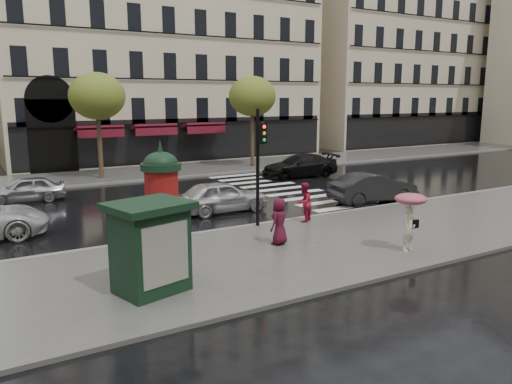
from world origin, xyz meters
TOP-DOWN VIEW (x-y plane):
  - ground at (0.00, 0.00)m, footprint 160.00×160.00m
  - near_sidewalk at (0.00, -0.50)m, footprint 90.00×7.00m
  - far_sidewalk at (0.00, 19.00)m, footprint 90.00×6.00m
  - near_kerb at (0.00, 3.00)m, footprint 90.00×0.25m
  - far_kerb at (0.00, 16.00)m, footprint 90.00×0.25m
  - zebra_crossing at (6.00, 9.60)m, footprint 3.60×11.75m
  - bldg_far_corner at (6.00, 30.00)m, footprint 26.00×14.00m
  - bldg_far_right at (34.00, 30.00)m, footprint 24.00×14.00m
  - tree_far_left at (-2.00, 18.00)m, footprint 3.40×3.40m
  - tree_far_right at (9.00, 18.00)m, footprint 3.40×3.40m
  - woman_umbrella at (3.06, -2.59)m, footprint 1.04×1.04m
  - woman_red at (2.40, 2.40)m, footprint 0.99×0.93m
  - man_burgundy at (-0.22, 0.22)m, footprint 0.93×0.80m
  - morris_column at (-3.72, 2.15)m, footprint 1.35×1.35m
  - traffic_light at (0.46, 2.71)m, footprint 0.32×0.45m
  - newsstand at (-5.43, -1.65)m, footprint 2.33×2.11m
  - car_silver at (0.46, 6.06)m, footprint 4.27×1.75m
  - car_darkgrey at (7.90, 4.20)m, footprint 4.60×2.09m
  - car_black at (9.42, 12.58)m, footprint 5.30×2.62m
  - car_far_silver at (-6.89, 13.03)m, footprint 3.82×1.79m

SIDE VIEW (x-z plane):
  - ground at x=0.00m, z-range 0.00..0.00m
  - zebra_crossing at x=6.00m, z-range 0.00..0.01m
  - near_sidewalk at x=0.00m, z-range 0.00..0.12m
  - far_sidewalk at x=0.00m, z-range 0.00..0.12m
  - near_kerb at x=0.00m, z-range 0.00..0.14m
  - far_kerb at x=0.00m, z-range 0.00..0.14m
  - car_far_silver at x=-6.89m, z-range 0.00..1.27m
  - car_silver at x=0.46m, z-range 0.00..1.45m
  - car_darkgrey at x=7.90m, z-range 0.00..1.47m
  - car_black at x=9.42m, z-range 0.00..1.48m
  - woman_red at x=2.40m, z-range 0.12..1.73m
  - man_burgundy at x=-0.22m, z-range 0.12..1.74m
  - newsstand at x=-5.43m, z-range 0.15..2.53m
  - woman_umbrella at x=3.06m, z-range 0.44..2.44m
  - morris_column at x=-3.72m, z-range 0.04..3.68m
  - traffic_light at x=0.46m, z-range 0.61..5.19m
  - tree_far_left at x=-2.00m, z-range 1.85..8.49m
  - tree_far_right at x=9.00m, z-range 1.85..8.49m
  - bldg_far_corner at x=6.00m, z-range -0.14..22.76m
  - bldg_far_right at x=34.00m, z-range -0.14..22.76m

